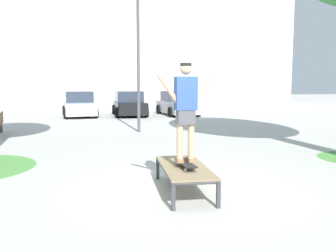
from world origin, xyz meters
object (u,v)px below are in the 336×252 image
(car_silver, at_px, (79,105))
(light_post, at_px, (138,35))
(skater, at_px, (186,105))
(skate_box, at_px, (184,169))
(skateboard, at_px, (185,163))
(car_black, at_px, (129,104))
(car_white, at_px, (177,104))

(car_silver, height_order, light_post, light_post)
(skater, bearing_deg, skate_box, 87.98)
(skateboard, bearing_deg, car_black, 88.71)
(skater, distance_m, car_black, 16.25)
(skateboard, distance_m, skater, 0.99)
(skateboard, bearing_deg, skate_box, 88.05)
(skate_box, xyz_separation_m, skateboard, (-0.00, -0.11, 0.12))
(skater, bearing_deg, light_post, 89.28)
(skater, distance_m, car_white, 16.39)
(skate_box, relative_size, car_white, 0.44)
(car_silver, bearing_deg, skate_box, -80.72)
(car_silver, distance_m, light_post, 8.94)
(car_black, height_order, car_white, same)
(skater, xyz_separation_m, car_black, (0.36, 16.22, -0.84))
(skateboard, xyz_separation_m, car_white, (3.36, 16.02, 0.15))
(car_silver, height_order, car_black, same)
(skate_box, height_order, light_post, light_post)
(skateboard, relative_size, light_post, 0.14)
(car_silver, xyz_separation_m, car_white, (5.99, -0.25, 0.00))
(skateboard, xyz_separation_m, skater, (-0.00, 0.00, 0.99))
(car_white, bearing_deg, car_black, 176.10)
(skateboard, relative_size, car_silver, 0.18)
(car_white, bearing_deg, skater, -101.84)
(light_post, bearing_deg, car_silver, 109.10)
(car_black, relative_size, light_post, 0.73)
(skate_box, height_order, skateboard, skateboard)
(car_white, height_order, light_post, light_post)
(car_silver, bearing_deg, light_post, -70.90)
(skater, bearing_deg, car_black, 88.71)
(skater, xyz_separation_m, light_post, (0.10, 8.35, 2.29))
(car_black, distance_m, light_post, 8.48)
(car_black, relative_size, car_white, 0.97)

